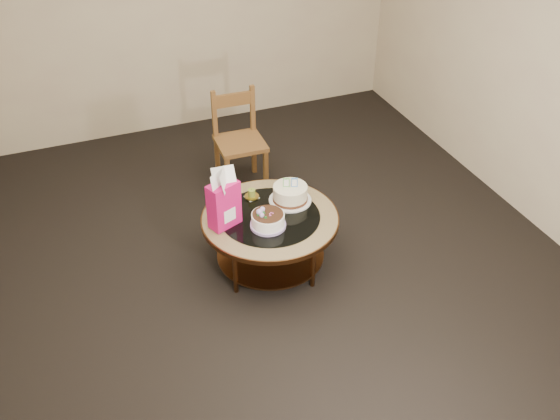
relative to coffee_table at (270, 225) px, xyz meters
name	(u,v)px	position (x,y,z in m)	size (l,w,h in m)	color
ground	(271,263)	(0.00, 0.00, -0.38)	(5.00, 5.00, 0.00)	black
room_walls	(268,78)	(0.00, 0.00, 1.16)	(4.52, 5.02, 2.61)	#BFB290
coffee_table	(270,225)	(0.00, 0.00, 0.00)	(1.02, 1.02, 0.46)	brown
decorated_cake	(268,221)	(-0.06, -0.11, 0.13)	(0.26, 0.26, 0.15)	#A48BC5
cream_cake	(290,194)	(0.21, 0.12, 0.14)	(0.32, 0.32, 0.21)	silver
gift_bag	(224,199)	(-0.34, 0.03, 0.30)	(0.25, 0.22, 0.45)	#C41262
pillar_candle	(252,195)	(-0.05, 0.27, 0.11)	(0.11, 0.11, 0.08)	#D5AF58
dining_chair	(239,140)	(0.15, 1.17, 0.07)	(0.42, 0.42, 0.89)	brown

